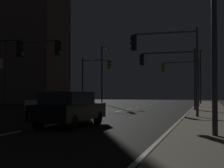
{
  "coord_description": "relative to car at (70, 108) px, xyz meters",
  "views": [
    {
      "loc": [
        7.12,
        -1.86,
        1.51
      ],
      "look_at": [
        -0.86,
        26.14,
        2.29
      ],
      "focal_mm": 54.15,
      "sensor_mm": 36.0,
      "label": 1
    }
  ],
  "objects": [
    {
      "name": "traffic_light_mid_right",
      "position": [
        -6.06,
        21.25,
        2.96
      ],
      "size": [
        3.4,
        0.34,
        5.41
      ],
      "color": "#38383D",
      "rests_on": "ground"
    },
    {
      "name": "lane_markings_center",
      "position": [
        -1.1,
        8.73,
        -0.82
      ],
      "size": [
        0.14,
        50.0,
        0.01
      ],
      "color": "silver",
      "rests_on": "ground"
    },
    {
      "name": "traffic_light_far_right",
      "position": [
        2.9,
        14.04,
        2.88
      ],
      "size": [
        4.71,
        0.42,
        4.98
      ],
      "color": "#38383D",
      "rests_on": "sidewalk_right"
    },
    {
      "name": "car",
      "position": [
        0.0,
        0.0,
        0.0
      ],
      "size": [
        2.05,
        4.49,
        1.57
      ],
      "color": "black",
      "rests_on": "ground"
    },
    {
      "name": "lane_edge_line",
      "position": [
        4.51,
        10.23,
        -0.82
      ],
      "size": [
        0.14,
        53.0,
        0.01
      ],
      "color": "silver",
      "rests_on": "ground"
    },
    {
      "name": "traffic_light_mid_left",
      "position": [
        -5.5,
        6.05,
        2.87
      ],
      "size": [
        4.48,
        0.73,
        5.2
      ],
      "color": "#38383D",
      "rests_on": "ground"
    },
    {
      "name": "street_lamp_corner",
      "position": [
        -7.79,
        29.89,
        3.91
      ],
      "size": [
        0.91,
        1.79,
        7.95
      ],
      "color": "#2D3033",
      "rests_on": "ground"
    },
    {
      "name": "traffic_light_near_left",
      "position": [
        3.65,
        6.13,
        3.02
      ],
      "size": [
        4.1,
        0.34,
        5.23
      ],
      "color": "#4C4C51",
      "rests_on": "sidewalk_right"
    },
    {
      "name": "sidewalk_right",
      "position": [
        6.16,
        5.23,
        -0.75
      ],
      "size": [
        2.8,
        77.0,
        0.14
      ],
      "primitive_type": "cube",
      "color": "gray",
      "rests_on": "ground"
    },
    {
      "name": "street_lamp_across_street",
      "position": [
        5.94,
        -2.72,
        3.75
      ],
      "size": [
        1.95,
        0.36,
        7.4
      ],
      "color": "#38383D",
      "rests_on": "sidewalk_right"
    },
    {
      "name": "street_lamp_median",
      "position": [
        5.12,
        31.26,
        3.53
      ],
      "size": [
        0.56,
        2.02,
        6.95
      ],
      "color": "#38383D",
      "rests_on": "sidewalk_right"
    },
    {
      "name": "car_oncoming",
      "position": [
        -5.12,
        8.59,
        0.0
      ],
      "size": [
        1.9,
        4.43,
        1.57
      ],
      "color": "silver",
      "rests_on": "ground"
    },
    {
      "name": "ground_plane",
      "position": [
        -1.1,
        5.23,
        -0.82
      ],
      "size": [
        112.0,
        112.0,
        0.0
      ],
      "primitive_type": "plane",
      "color": "black",
      "rests_on": "ground"
    },
    {
      "name": "traffic_light_near_right",
      "position": [
        3.32,
        21.62,
        2.74
      ],
      "size": [
        3.94,
        0.55,
        4.84
      ],
      "color": "#2D3033",
      "rests_on": "sidewalk_right"
    }
  ]
}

